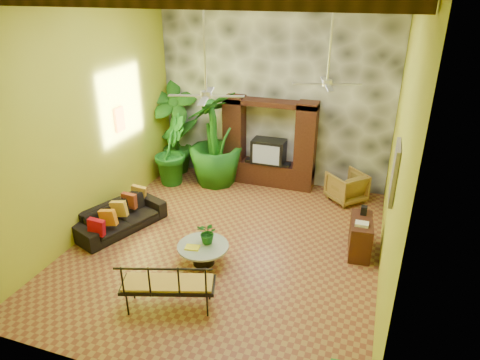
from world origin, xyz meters
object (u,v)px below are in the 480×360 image
(iron_bench, at_px, (166,283))
(side_console, at_px, (360,236))
(wicker_armchair, at_px, (347,187))
(tall_plant_b, at_px, (171,150))
(ceiling_fan_back, at_px, (328,72))
(tall_plant_a, at_px, (175,128))
(tall_plant_c, at_px, (215,139))
(ceiling_fan_front, at_px, (206,83))
(entertainment_center, at_px, (269,149))
(coffee_table, at_px, (203,252))
(sofa, at_px, (120,217))

(iron_bench, distance_m, side_console, 3.94)
(wicker_armchair, height_order, tall_plant_b, tall_plant_b)
(ceiling_fan_back, bearing_deg, tall_plant_a, 156.51)
(wicker_armchair, relative_size, iron_bench, 0.50)
(wicker_armchair, height_order, tall_plant_c, tall_plant_c)
(tall_plant_a, xyz_separation_m, tall_plant_b, (0.18, -0.66, -0.37))
(ceiling_fan_back, height_order, tall_plant_c, ceiling_fan_back)
(tall_plant_a, distance_m, iron_bench, 5.76)
(tall_plant_a, bearing_deg, ceiling_fan_back, -23.49)
(tall_plant_a, distance_m, tall_plant_b, 0.78)
(tall_plant_a, relative_size, tall_plant_c, 1.04)
(ceiling_fan_back, xyz_separation_m, side_console, (0.98, -0.61, -3.04))
(tall_plant_c, relative_size, side_console, 2.72)
(tall_plant_b, height_order, iron_bench, tall_plant_b)
(iron_bench, bearing_deg, ceiling_fan_back, 43.32)
(tall_plant_c, bearing_deg, side_console, -28.57)
(ceiling_fan_front, height_order, tall_plant_c, ceiling_fan_front)
(side_console, bearing_deg, ceiling_fan_back, 142.91)
(ceiling_fan_back, bearing_deg, wicker_armchair, 73.09)
(iron_bench, bearing_deg, ceiling_fan_front, 70.44)
(entertainment_center, bearing_deg, tall_plant_b, -163.11)
(tall_plant_a, height_order, tall_plant_b, tall_plant_a)
(iron_bench, bearing_deg, tall_plant_c, 84.88)
(tall_plant_a, distance_m, coffee_table, 4.63)
(tall_plant_c, xyz_separation_m, iron_bench, (1.08, -4.86, -0.70))
(wicker_armchair, relative_size, tall_plant_a, 0.31)
(ceiling_fan_back, distance_m, iron_bench, 4.78)
(sofa, xyz_separation_m, tall_plant_c, (1.08, 2.90, 0.95))
(ceiling_fan_back, distance_m, side_console, 3.25)
(ceiling_fan_back, bearing_deg, side_console, -32.02)
(side_console, bearing_deg, iron_bench, -141.23)
(wicker_armchair, distance_m, side_console, 2.26)
(sofa, height_order, tall_plant_b, tall_plant_b)
(entertainment_center, bearing_deg, coffee_table, -93.17)
(iron_bench, xyz_separation_m, side_console, (2.84, 2.73, -0.17))
(ceiling_fan_front, relative_size, side_console, 2.04)
(entertainment_center, relative_size, wicker_armchair, 2.97)
(sofa, xyz_separation_m, wicker_armchair, (4.50, 2.97, 0.08))
(coffee_table, bearing_deg, entertainment_center, 86.83)
(entertainment_center, height_order, tall_plant_c, tall_plant_c)
(ceiling_fan_front, relative_size, wicker_armchair, 2.30)
(side_console, bearing_deg, tall_plant_c, 146.37)
(wicker_armchair, distance_m, tall_plant_c, 3.53)
(ceiling_fan_front, relative_size, ceiling_fan_back, 1.00)
(sofa, relative_size, wicker_armchair, 2.47)
(entertainment_center, bearing_deg, iron_bench, -92.81)
(iron_bench, height_order, side_console, iron_bench)
(iron_bench, bearing_deg, entertainment_center, 69.58)
(ceiling_fan_back, bearing_deg, ceiling_fan_front, -138.37)
(tall_plant_a, bearing_deg, iron_bench, -65.28)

